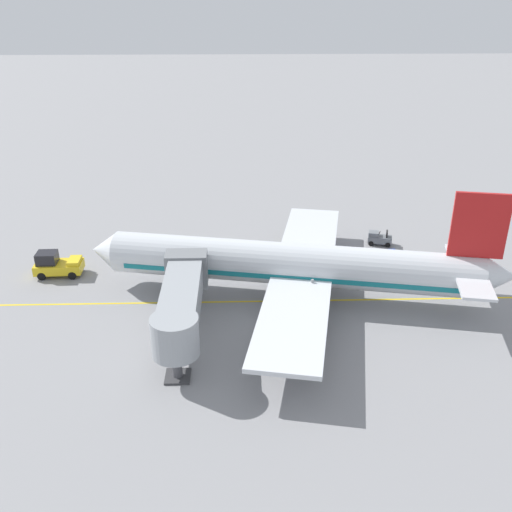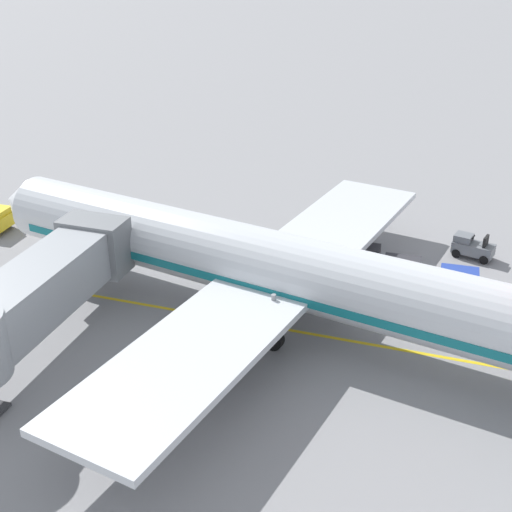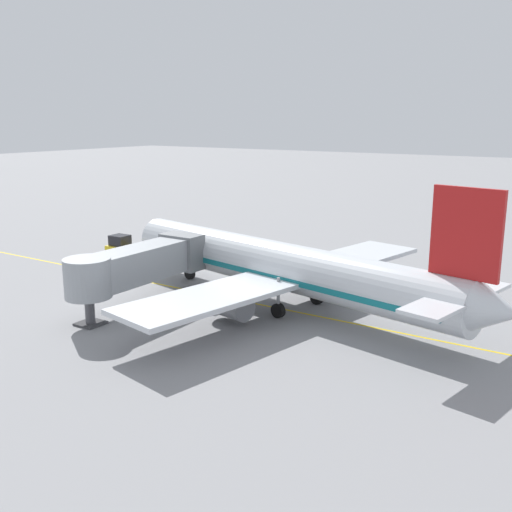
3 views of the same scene
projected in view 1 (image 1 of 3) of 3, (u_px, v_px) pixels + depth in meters
ground_plane at (280, 301)px, 50.79m from camera, size 400.00×400.00×0.00m
gate_lead_in_line at (280, 301)px, 50.79m from camera, size 0.24×80.00×0.01m
parked_airliner at (295, 265)px, 50.08m from camera, size 30.44×37.16×10.63m
jet_bridge at (181, 301)px, 43.87m from camera, size 12.99×3.50×4.98m
pushback_tractor at (57, 265)px, 54.89m from camera, size 2.32×4.46×2.40m
baggage_tug_lead at (379, 238)px, 61.56m from camera, size 1.80×2.72×1.62m
baggage_tug_trailing at (312, 251)px, 58.68m from camera, size 2.62×2.62×1.62m
baggage_tug_spare at (244, 256)px, 57.54m from camera, size 2.08×2.77×1.62m
baggage_cart_front at (326, 252)px, 57.80m from camera, size 1.40×2.93×1.58m
baggage_cart_second_in_train at (352, 256)px, 56.98m from camera, size 1.40×2.93×1.58m
baggage_cart_third_in_train at (386, 257)px, 56.71m from camera, size 1.40×2.93×1.58m
ground_crew_wing_walker at (288, 235)px, 61.87m from camera, size 0.40×0.69×1.69m
safety_cone_nose_left at (206, 256)px, 58.57m from camera, size 0.36×0.36×0.59m
safety_cone_nose_right at (178, 257)px, 58.42m from camera, size 0.36×0.36×0.59m
safety_cone_wing_tip at (161, 248)px, 60.37m from camera, size 0.36×0.36×0.59m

